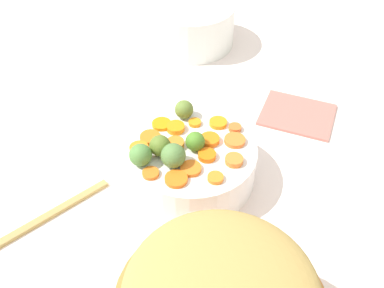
{
  "coord_description": "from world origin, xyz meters",
  "views": [
    {
      "loc": [
        -0.42,
        -0.47,
        0.63
      ],
      "look_at": [
        -0.04,
        -0.06,
        0.11
      ],
      "focal_mm": 39.59,
      "sensor_mm": 36.0,
      "label": 1
    }
  ],
  "objects": [
    {
      "name": "carrot_slice_1",
      "position": [
        -0.06,
        -0.14,
        0.1
      ],
      "size": [
        0.03,
        0.03,
        0.01
      ],
      "primitive_type": "cylinder",
      "rotation": [
        0.0,
        0.0,
        4.96
      ],
      "color": "orange",
      "rests_on": "serving_bowl_carrots"
    },
    {
      "name": "carrot_slice_2",
      "position": [
        0.03,
        -0.1,
        0.1
      ],
      "size": [
        0.06,
        0.06,
        0.01
      ],
      "primitive_type": "cylinder",
      "rotation": [
        0.0,
        0.0,
        0.94
      ],
      "color": "orange",
      "rests_on": "serving_bowl_carrots"
    },
    {
      "name": "carrot_slice_11",
      "position": [
        -0.11,
        0.0,
        0.1
      ],
      "size": [
        0.04,
        0.04,
        0.01
      ],
      "primitive_type": "cylinder",
      "rotation": [
        0.0,
        0.0,
        1.72
      ],
      "color": "orange",
      "rests_on": "serving_bowl_carrots"
    },
    {
      "name": "carrot_slice_15",
      "position": [
        -0.01,
        -0.14,
        0.1
      ],
      "size": [
        0.04,
        0.04,
        0.01
      ],
      "primitive_type": "cylinder",
      "rotation": [
        0.0,
        0.0,
        0.35
      ],
      "color": "orange",
      "rests_on": "serving_bowl_carrots"
    },
    {
      "name": "brussels_sprout_3",
      "position": [
        -0.09,
        -0.03,
        0.12
      ],
      "size": [
        0.04,
        0.04,
        0.04
      ],
      "primitive_type": "sphere",
      "color": "#5A752A",
      "rests_on": "serving_bowl_carrots"
    },
    {
      "name": "carrot_slice_3",
      "position": [
        -0.13,
        -0.06,
        0.1
      ],
      "size": [
        0.04,
        0.04,
        0.01
      ],
      "primitive_type": "cylinder",
      "rotation": [
        0.0,
        0.0,
        3.71
      ],
      "color": "orange",
      "rests_on": "serving_bowl_carrots"
    },
    {
      "name": "carrot_slice_10",
      "position": [
        -0.04,
        0.03,
        0.1
      ],
      "size": [
        0.04,
        0.04,
        0.01
      ],
      "primitive_type": "cylinder",
      "rotation": [
        0.0,
        0.0,
        3.07
      ],
      "color": "orange",
      "rests_on": "serving_bowl_carrots"
    },
    {
      "name": "brussels_sprout_1",
      "position": [
        -0.13,
        -0.03,
        0.12
      ],
      "size": [
        0.04,
        0.04,
        0.04
      ],
      "primitive_type": "sphere",
      "color": "#51863F",
      "rests_on": "serving_bowl_carrots"
    },
    {
      "name": "carrot_slice_9",
      "position": [
        -0.05,
        -0.03,
        0.1
      ],
      "size": [
        0.05,
        0.05,
        0.01
      ],
      "primitive_type": "cylinder",
      "rotation": [
        0.0,
        0.0,
        0.73
      ],
      "color": "orange",
      "rests_on": "serving_bowl_carrots"
    },
    {
      "name": "dish_towel",
      "position": [
        0.27,
        -0.08,
        0.02
      ],
      "size": [
        0.19,
        0.2,
        0.01
      ],
      "primitive_type": "cube",
      "rotation": [
        0.0,
        0.0,
        0.44
      ],
      "color": "#B86B60",
      "rests_on": "tabletop"
    },
    {
      "name": "carrot_slice_7",
      "position": [
        0.06,
        -0.08,
        0.1
      ],
      "size": [
        0.03,
        0.03,
        0.01
      ],
      "primitive_type": "cylinder",
      "rotation": [
        0.0,
        0.0,
        4.81
      ],
      "color": "orange",
      "rests_on": "serving_bowl_carrots"
    },
    {
      "name": "brussels_sprout_2",
      "position": [
        -0.03,
        -0.06,
        0.12
      ],
      "size": [
        0.04,
        0.04,
        0.04
      ],
      "primitive_type": "sphere",
      "color": "#4D8528",
      "rests_on": "serving_bowl_carrots"
    },
    {
      "name": "tabletop",
      "position": [
        0.0,
        0.0,
        0.01
      ],
      "size": [
        2.4,
        2.4,
        0.02
      ],
      "primitive_type": "cube",
      "color": "white",
      "rests_on": "ground"
    },
    {
      "name": "serving_bowl_carrots",
      "position": [
        -0.04,
        -0.06,
        0.06
      ],
      "size": [
        0.24,
        0.24,
        0.08
      ],
      "primitive_type": "cylinder",
      "color": "white",
      "rests_on": "tabletop"
    },
    {
      "name": "carrot_slice_5",
      "position": [
        0.01,
        -0.01,
        0.1
      ],
      "size": [
        0.03,
        0.03,
        0.01
      ],
      "primitive_type": "cylinder",
      "rotation": [
        0.0,
        0.0,
        2.55
      ],
      "color": "orange",
      "rests_on": "serving_bowl_carrots"
    },
    {
      "name": "carrot_slice_13",
      "position": [
        -0.08,
        0.01,
        0.1
      ],
      "size": [
        0.05,
        0.05,
        0.01
      ],
      "primitive_type": "cylinder",
      "rotation": [
        0.0,
        0.0,
        2.94
      ],
      "color": "orange",
      "rests_on": "serving_bowl_carrots"
    },
    {
      "name": "casserole_dish",
      "position": [
        0.31,
        0.32,
        0.08
      ],
      "size": [
        0.24,
        0.24,
        0.11
      ],
      "primitive_type": "cylinder",
      "color": "white",
      "rests_on": "tabletop"
    },
    {
      "name": "carrot_slice_6",
      "position": [
        -0.03,
        -0.09,
        0.1
      ],
      "size": [
        0.04,
        0.04,
        0.01
      ],
      "primitive_type": "cylinder",
      "rotation": [
        0.0,
        0.0,
        4.35
      ],
      "color": "orange",
      "rests_on": "serving_bowl_carrots"
    },
    {
      "name": "carrot_slice_0",
      "position": [
        -0.02,
        -0.0,
        0.1
      ],
      "size": [
        0.05,
        0.05,
        0.01
      ],
      "primitive_type": "cylinder",
      "rotation": [
        0.0,
        0.0,
        5.66
      ],
      "color": "orange",
      "rests_on": "serving_bowl_carrots"
    },
    {
      "name": "brussels_sprout_4",
      "position": [
        0.01,
        0.02,
        0.12
      ],
      "size": [
        0.04,
        0.04,
        0.04
      ],
      "primitive_type": "sphere",
      "color": "olive",
      "rests_on": "serving_bowl_carrots"
    },
    {
      "name": "carrot_slice_12",
      "position": [
        -0.0,
        -0.07,
        0.1
      ],
      "size": [
        0.05,
        0.05,
        0.01
      ],
      "primitive_type": "cylinder",
      "rotation": [
        0.0,
        0.0,
        5.01
      ],
      "color": "orange",
      "rests_on": "serving_bowl_carrots"
    },
    {
      "name": "carrot_slice_8",
      "position": [
        -0.08,
        -0.1,
        0.1
      ],
      "size": [
        0.05,
        0.05,
        0.01
      ],
      "primitive_type": "cylinder",
      "rotation": [
        0.0,
        0.0,
        0.8
      ],
      "color": "orange",
      "rests_on": "serving_bowl_carrots"
    },
    {
      "name": "carrot_slice_4",
      "position": [
        -0.11,
        -0.1,
        0.1
      ],
      "size": [
        0.05,
        0.05,
        0.01
      ],
      "primitive_type": "cylinder",
      "rotation": [
        0.0,
        0.0,
        2.21
      ],
      "color": "orange",
      "rests_on": "serving_bowl_carrots"
    },
    {
      "name": "brussels_sprout_0",
      "position": [
        -0.09,
        -0.07,
        0.12
      ],
      "size": [
        0.04,
        0.04,
        0.04
      ],
      "primitive_type": "sphere",
      "color": "#547F3F",
      "rests_on": "serving_bowl_carrots"
    },
    {
      "name": "carrot_slice_14",
      "position": [
        0.05,
        -0.04,
        0.1
      ],
      "size": [
        0.04,
        0.04,
        0.01
      ],
      "primitive_type": "cylinder",
      "rotation": [
        0.0,
        0.0,
        4.36
      ],
      "color": "orange",
      "rests_on": "serving_bowl_carrots"
    }
  ]
}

